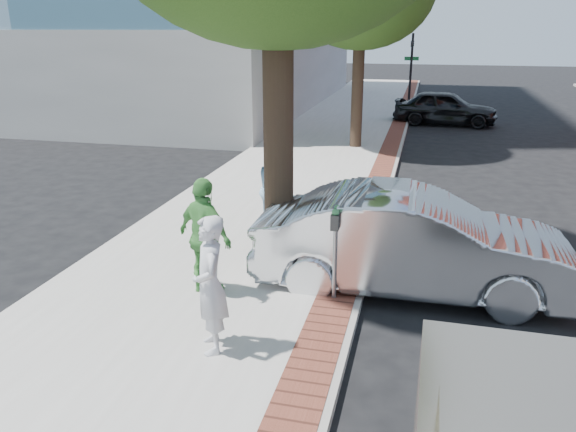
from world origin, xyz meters
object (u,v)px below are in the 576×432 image
(bg_car, at_px, (445,108))
(person_gray, at_px, (210,285))
(parking_meter, at_px, (336,234))
(person_green, at_px, (205,237))
(person_officer, at_px, (275,188))
(sedan_silver, at_px, (413,243))

(bg_car, bearing_deg, person_gray, 174.59)
(parking_meter, relative_size, person_green, 0.79)
(person_officer, relative_size, person_green, 0.95)
(bg_car, bearing_deg, person_green, 171.83)
(parking_meter, relative_size, person_officer, 0.84)
(sedan_silver, bearing_deg, parking_meter, 127.27)
(person_officer, xyz_separation_m, person_green, (-0.29, -3.03, 0.05))
(parking_meter, bearing_deg, person_officer, 121.39)
(bg_car, bearing_deg, sedan_silver, -178.82)
(bg_car, bearing_deg, person_officer, 170.53)
(person_gray, bearing_deg, person_officer, 158.16)
(person_officer, xyz_separation_m, bg_car, (3.60, 15.14, -0.28))
(person_gray, relative_size, person_officer, 1.03)
(person_green, bearing_deg, bg_car, -75.11)
(parking_meter, distance_m, bg_car, 17.99)
(person_gray, xyz_separation_m, bg_car, (3.23, 19.67, -0.31))
(parking_meter, distance_m, person_green, 1.99)
(parking_meter, bearing_deg, person_green, -171.39)
(person_gray, xyz_separation_m, person_officer, (-0.37, 4.53, -0.02))
(sedan_silver, relative_size, bg_car, 1.15)
(person_gray, xyz_separation_m, person_green, (-0.66, 1.50, 0.02))
(person_gray, height_order, sedan_silver, person_gray)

